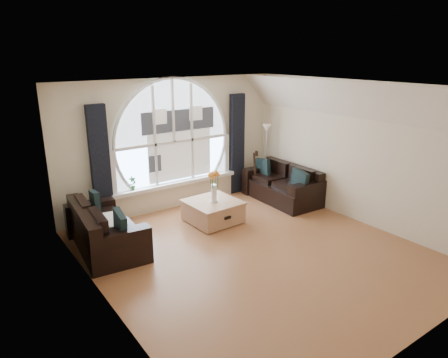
% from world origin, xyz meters
% --- Properties ---
extents(ground, '(5.00, 5.50, 0.01)m').
position_xyz_m(ground, '(0.00, 0.00, 0.00)').
color(ground, brown).
rests_on(ground, ground).
extents(ceiling, '(5.00, 5.50, 0.01)m').
position_xyz_m(ceiling, '(0.00, 0.00, 2.70)').
color(ceiling, silver).
rests_on(ceiling, ground).
extents(wall_back, '(5.00, 0.01, 2.70)m').
position_xyz_m(wall_back, '(0.00, 2.75, 1.35)').
color(wall_back, beige).
rests_on(wall_back, ground).
extents(wall_front, '(5.00, 0.01, 2.70)m').
position_xyz_m(wall_front, '(0.00, -2.75, 1.35)').
color(wall_front, beige).
rests_on(wall_front, ground).
extents(wall_left, '(0.01, 5.50, 2.70)m').
position_xyz_m(wall_left, '(-2.50, 0.00, 1.35)').
color(wall_left, beige).
rests_on(wall_left, ground).
extents(wall_right, '(0.01, 5.50, 2.70)m').
position_xyz_m(wall_right, '(2.50, 0.00, 1.35)').
color(wall_right, beige).
rests_on(wall_right, ground).
extents(attic_slope, '(0.92, 5.50, 0.72)m').
position_xyz_m(attic_slope, '(2.20, 0.00, 2.35)').
color(attic_slope, silver).
rests_on(attic_slope, ground).
extents(arched_window, '(2.60, 0.06, 2.15)m').
position_xyz_m(arched_window, '(0.00, 2.72, 1.62)').
color(arched_window, silver).
rests_on(arched_window, wall_back).
extents(window_sill, '(2.90, 0.22, 0.08)m').
position_xyz_m(window_sill, '(0.00, 2.65, 0.51)').
color(window_sill, white).
rests_on(window_sill, wall_back).
extents(window_frame, '(2.76, 0.08, 2.15)m').
position_xyz_m(window_frame, '(0.00, 2.69, 1.62)').
color(window_frame, white).
rests_on(window_frame, wall_back).
extents(neighbor_house, '(1.70, 0.02, 1.50)m').
position_xyz_m(neighbor_house, '(0.15, 2.71, 1.50)').
color(neighbor_house, silver).
rests_on(neighbor_house, wall_back).
extents(curtain_left, '(0.35, 0.12, 2.30)m').
position_xyz_m(curtain_left, '(-1.60, 2.63, 1.15)').
color(curtain_left, black).
rests_on(curtain_left, ground).
extents(curtain_right, '(0.35, 0.12, 2.30)m').
position_xyz_m(curtain_right, '(1.60, 2.63, 1.15)').
color(curtain_right, black).
rests_on(curtain_right, ground).
extents(sofa_left, '(1.04, 1.83, 0.78)m').
position_xyz_m(sofa_left, '(-1.96, 1.58, 0.40)').
color(sofa_left, black).
rests_on(sofa_left, ground).
extents(sofa_right, '(0.96, 1.80, 0.78)m').
position_xyz_m(sofa_right, '(2.06, 1.58, 0.40)').
color(sofa_right, black).
rests_on(sofa_right, ground).
extents(coffee_chest, '(0.98, 0.98, 0.46)m').
position_xyz_m(coffee_chest, '(0.15, 1.48, 0.23)').
color(coffee_chest, '#A57552').
rests_on(coffee_chest, ground).
extents(throw_blanket, '(0.62, 0.62, 0.10)m').
position_xyz_m(throw_blanket, '(-1.94, 1.50, 0.50)').
color(throw_blanket, silver).
rests_on(throw_blanket, sofa_left).
extents(vase_flowers, '(0.24, 0.24, 0.70)m').
position_xyz_m(vase_flowers, '(0.14, 1.43, 0.81)').
color(vase_flowers, white).
rests_on(vase_flowers, coffee_chest).
extents(floor_lamp, '(0.24, 0.24, 1.60)m').
position_xyz_m(floor_lamp, '(2.20, 2.30, 0.80)').
color(floor_lamp, '#B2B2B2').
rests_on(floor_lamp, ground).
extents(guitar, '(0.42, 0.36, 1.06)m').
position_xyz_m(guitar, '(1.81, 2.28, 0.53)').
color(guitar, '#965D24').
rests_on(guitar, ground).
extents(potted_plant, '(0.15, 0.11, 0.28)m').
position_xyz_m(potted_plant, '(-0.99, 2.65, 0.69)').
color(potted_plant, '#1E6023').
rests_on(potted_plant, window_sill).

